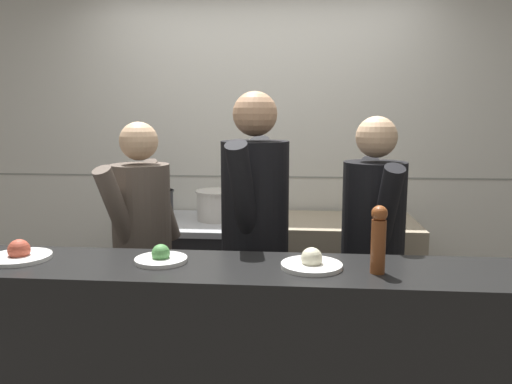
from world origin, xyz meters
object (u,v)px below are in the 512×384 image
stock_pot (157,204)px  chef_sous (255,239)px  plated_dish_main (19,254)px  chef_head_cook (143,248)px  chef_line (372,252)px  plated_dish_dessert (312,263)px  plated_dish_appetiser (161,258)px  oven_range (193,281)px  sauce_pot (219,204)px  pepper_mill (379,238)px

stock_pot → chef_sous: (0.77, -0.83, -0.03)m
stock_pot → plated_dish_main: bearing=-97.7°
stock_pot → chef_sous: chef_sous is taller
chef_sous → chef_head_cook: bearing=-176.9°
chef_line → plated_dish_dessert: bearing=-125.9°
chef_head_cook → stock_pot: bearing=119.6°
plated_dish_appetiser → oven_range: bearing=97.0°
chef_head_cook → plated_dish_appetiser: bearing=-46.2°
plated_dish_appetiser → chef_sous: chef_sous is taller
stock_pot → sauce_pot: bearing=0.5°
plated_dish_main → chef_sous: (0.96, 0.58, -0.06)m
sauce_pot → plated_dish_dessert: sauce_pot is taller
plated_dish_appetiser → sauce_pot: bearing=89.3°
stock_pot → sauce_pot: size_ratio=0.76×
plated_dish_main → chef_head_cook: 0.75m
stock_pot → plated_dish_dessert: size_ratio=0.98×
plated_dish_appetiser → chef_sous: bearing=58.4°
oven_range → plated_dish_dessert: bearing=-60.0°
chef_line → chef_head_cook: bearing=170.6°
plated_dish_appetiser → stock_pot: bearing=106.9°
stock_pot → plated_dish_main: (-0.19, -1.41, 0.03)m
plated_dish_main → chef_line: bearing=21.8°
oven_range → plated_dish_main: bearing=-108.0°
plated_dish_appetiser → chef_sous: 0.66m
stock_pot → chef_line: bearing=-29.3°
plated_dish_appetiser → chef_head_cook: size_ratio=0.14×
pepper_mill → chef_head_cook: 1.40m
sauce_pot → plated_dish_appetiser: 1.39m
sauce_pot → plated_dish_dessert: 1.54m
oven_range → plated_dish_appetiser: bearing=-83.0°
stock_pot → plated_dish_dessert: stock_pot is taller
plated_dish_main → sauce_pot: bearing=65.9°
oven_range → pepper_mill: size_ratio=3.28×
plated_dish_dessert → plated_dish_main: bearing=179.7°
stock_pot → chef_line: size_ratio=0.15×
oven_range → pepper_mill: (1.05, -1.42, 0.70)m
plated_dish_dessert → chef_line: size_ratio=0.16×
oven_range → chef_head_cook: chef_head_cook is taller
oven_range → plated_dish_appetiser: 1.48m
stock_pot → chef_head_cook: 0.77m
oven_range → chef_head_cook: size_ratio=0.56×
plated_dish_main → chef_head_cook: chef_head_cook is taller
oven_range → plated_dish_main: plated_dish_main is taller
oven_range → chef_sous: bearing=-57.0°
chef_sous → chef_line: 0.62m
chef_sous → chef_line: chef_sous is taller
pepper_mill → chef_head_cook: bearing=148.9°
oven_range → sauce_pot: sauce_pot is taller
chef_sous → chef_line: bearing=14.6°
oven_range → pepper_mill: 1.90m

